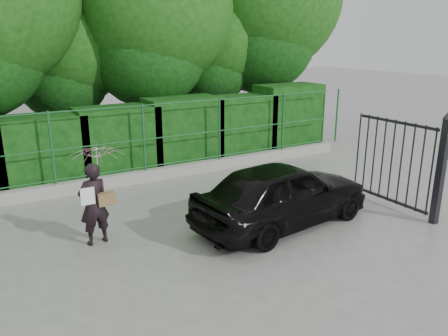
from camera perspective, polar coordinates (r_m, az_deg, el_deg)
ground at (r=8.05m, az=-1.36°, el=-10.83°), size 80.00×80.00×0.00m
kerb at (r=11.85m, az=-11.99°, el=-1.29°), size 14.00×0.25×0.30m
fence at (r=11.65m, az=-11.27°, el=3.80°), size 14.13×0.06×1.80m
hedge at (r=12.61m, az=-12.94°, el=3.70°), size 14.20×1.20×2.22m
trees at (r=14.77m, az=-12.93°, el=19.69°), size 17.10×6.15×8.08m
gate at (r=10.09m, az=24.27°, el=0.61°), size 0.22×2.33×2.36m
woman at (r=8.31m, az=-16.23°, el=-1.49°), size 0.97×0.99×1.85m
car at (r=8.99m, az=7.68°, el=-3.30°), size 4.12×2.05×1.35m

